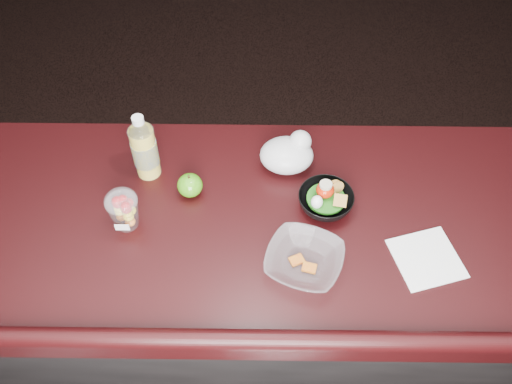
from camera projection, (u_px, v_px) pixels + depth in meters
room_shell at (248, 36)px, 0.71m from camera, size 8.00×8.00×8.00m
counter at (254, 306)px, 1.93m from camera, size 4.06×0.71×1.02m
lemonade_bottle at (145, 150)px, 1.57m from camera, size 0.07×0.07×0.22m
fruit_cup at (123, 209)px, 1.47m from camera, size 0.09×0.09×0.12m
green_apple at (190, 185)px, 1.56m from camera, size 0.07×0.07×0.07m
plastic_bag at (288, 153)px, 1.61m from camera, size 0.15×0.13×0.11m
snack_bowl at (325, 200)px, 1.54m from camera, size 0.20×0.20×0.08m
takeout_bowl at (304, 260)px, 1.43m from camera, size 0.25×0.25×0.05m
paper_napkin at (427, 258)px, 1.45m from camera, size 0.20×0.20×0.00m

